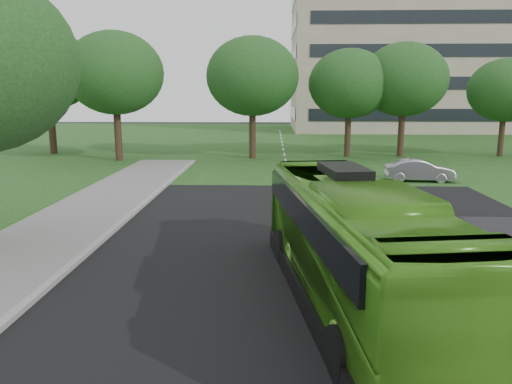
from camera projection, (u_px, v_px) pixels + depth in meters
ground at (309, 284)px, 13.82m from camera, size 160.00×160.00×0.00m
street_surfaces at (281, 166)px, 36.13m from camera, size 120.00×120.00×0.15m
office_building at (433, 42)px, 71.44m from camera, size 40.10×20.10×25.00m
tree_park_a at (115, 73)px, 38.09m from camera, size 7.45×7.45×9.90m
tree_park_b at (252, 77)px, 39.54m from camera, size 7.37×7.37×9.66m
tree_park_c at (349, 84)px, 40.59m from camera, size 6.63×6.63×8.80m
tree_park_d at (404, 80)px, 40.66m from camera, size 7.05×7.05×9.32m
tree_park_e at (506, 90)px, 40.82m from camera, size 6.03×6.03×8.04m
tree_park_f at (48, 70)px, 42.50m from camera, size 7.90×7.90×10.54m
bus at (355, 243)px, 12.28m from camera, size 4.15×11.36×3.09m
sedan at (419, 170)px, 29.87m from camera, size 4.13×1.74×1.33m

